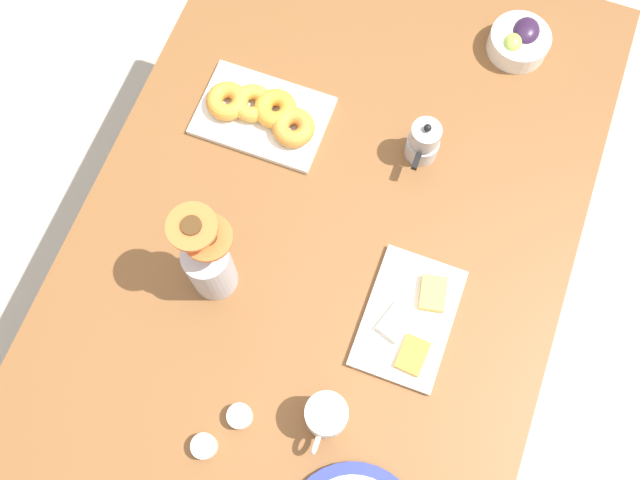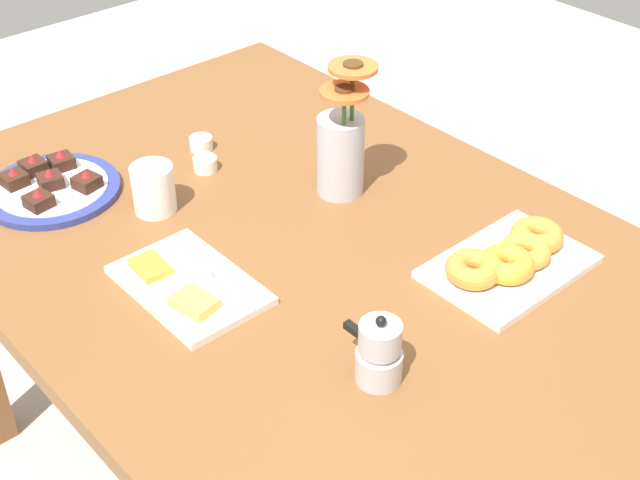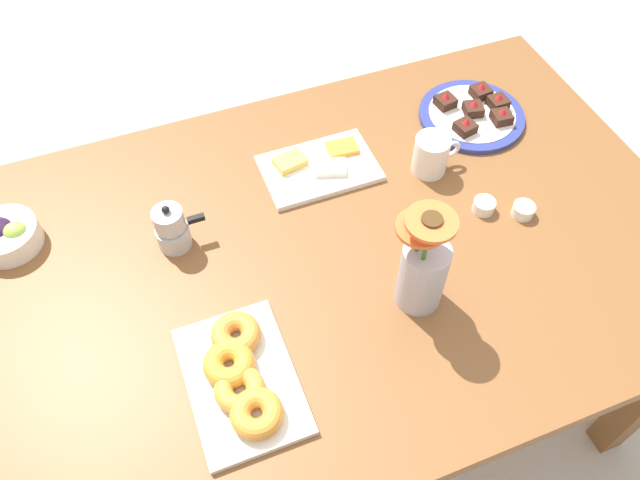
# 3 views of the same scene
# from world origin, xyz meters

# --- Properties ---
(dining_table) EXTENTS (1.60, 1.00, 0.74)m
(dining_table) POSITION_xyz_m (0.00, 0.00, 0.65)
(dining_table) COLOR brown
(dining_table) RESTS_ON ground_plane
(coffee_mug) EXTENTS (0.11, 0.08, 0.09)m
(coffee_mug) POSITION_xyz_m (0.32, 0.13, 0.79)
(coffee_mug) COLOR white
(coffee_mug) RESTS_ON dining_table
(cheese_platter) EXTENTS (0.26, 0.17, 0.03)m
(cheese_platter) POSITION_xyz_m (0.08, 0.22, 0.75)
(cheese_platter) COLOR white
(cheese_platter) RESTS_ON dining_table
(croissant_platter) EXTENTS (0.19, 0.28, 0.05)m
(croissant_platter) POSITION_xyz_m (-0.24, -0.22, 0.76)
(croissant_platter) COLOR white
(croissant_platter) RESTS_ON dining_table
(jam_cup_honey) EXTENTS (0.05, 0.05, 0.03)m
(jam_cup_honey) POSITION_xyz_m (0.37, -0.02, 0.76)
(jam_cup_honey) COLOR white
(jam_cup_honey) RESTS_ON dining_table
(jam_cup_berry) EXTENTS (0.05, 0.05, 0.03)m
(jam_cup_berry) POSITION_xyz_m (0.45, -0.06, 0.76)
(jam_cup_berry) COLOR white
(jam_cup_berry) RESTS_ON dining_table
(dessert_plate) EXTENTS (0.26, 0.26, 0.05)m
(dessert_plate) POSITION_xyz_m (0.50, 0.25, 0.75)
(dessert_plate) COLOR navy
(dessert_plate) RESTS_ON dining_table
(flower_vase) EXTENTS (0.11, 0.11, 0.27)m
(flower_vase) POSITION_xyz_m (0.14, -0.17, 0.84)
(flower_vase) COLOR #B2B2BC
(flower_vase) RESTS_ON dining_table
(moka_pot) EXTENTS (0.11, 0.07, 0.12)m
(moka_pot) POSITION_xyz_m (-0.28, 0.13, 0.79)
(moka_pot) COLOR #B7B7BC
(moka_pot) RESTS_ON dining_table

